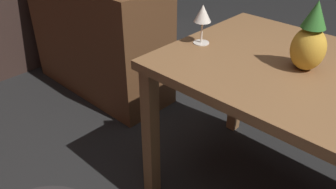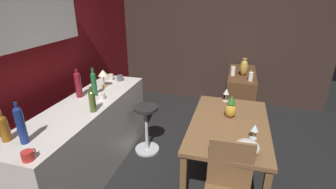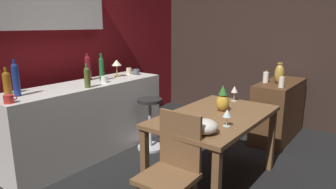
{
  "view_description": "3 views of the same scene",
  "coord_description": "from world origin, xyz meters",
  "px_view_note": "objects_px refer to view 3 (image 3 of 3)",
  "views": [
    {
      "loc": [
        -0.12,
        1.0,
        1.35
      ],
      "look_at": [
        0.41,
        0.44,
        0.88
      ],
      "focal_mm": 36.71,
      "sensor_mm": 36.0,
      "label": 1
    },
    {
      "loc": [
        -2.3,
        -0.23,
        2.05
      ],
      "look_at": [
        0.44,
        0.55,
        0.88
      ],
      "focal_mm": 26.35,
      "sensor_mm": 36.0,
      "label": 2
    },
    {
      "loc": [
        -2.3,
        -1.51,
        1.6
      ],
      "look_at": [
        0.37,
        0.52,
        0.79
      ],
      "focal_mm": 31.33,
      "sensor_mm": 36.0,
      "label": 3
    }
  ],
  "objects_px": {
    "sideboard_cabinet": "(278,110)",
    "wine_bottle_ruby": "(88,67)",
    "wine_glass_right": "(234,90)",
    "cup_slate": "(136,72)",
    "pineapple_centerpiece": "(223,100)",
    "counter_lamp": "(117,64)",
    "fruit_bowl": "(205,126)",
    "pillar_candle_tall": "(282,82)",
    "wine_bottle_olive": "(87,76)",
    "wine_bottle_green": "(102,68)",
    "wine_bottle_cobalt": "(16,79)",
    "cup_white": "(104,79)",
    "pillar_candle_short": "(266,77)",
    "wine_bottle_amber": "(7,82)",
    "wine_glass_left": "(227,114)",
    "cup_cream": "(129,71)",
    "cup_red": "(9,99)",
    "bar_stool": "(150,122)",
    "dining_table": "(215,123)",
    "chair_near_window": "(172,168)",
    "vase_brass": "(279,74)"
  },
  "relations": [
    {
      "from": "sideboard_cabinet",
      "to": "bar_stool",
      "type": "distance_m",
      "value": 1.85
    },
    {
      "from": "chair_near_window",
      "to": "vase_brass",
      "type": "distance_m",
      "value": 2.36
    },
    {
      "from": "wine_bottle_cobalt",
      "to": "cup_slate",
      "type": "relative_size",
      "value": 3.09
    },
    {
      "from": "wine_glass_left",
      "to": "pineapple_centerpiece",
      "type": "height_order",
      "value": "pineapple_centerpiece"
    },
    {
      "from": "bar_stool",
      "to": "pineapple_centerpiece",
      "type": "height_order",
      "value": "pineapple_centerpiece"
    },
    {
      "from": "sideboard_cabinet",
      "to": "chair_near_window",
      "type": "bearing_deg",
      "value": 178.3
    },
    {
      "from": "wine_glass_left",
      "to": "cup_cream",
      "type": "distance_m",
      "value": 2.1
    },
    {
      "from": "cup_slate",
      "to": "cup_cream",
      "type": "bearing_deg",
      "value": 92.2
    },
    {
      "from": "chair_near_window",
      "to": "wine_bottle_cobalt",
      "type": "relative_size",
      "value": 2.53
    },
    {
      "from": "sideboard_cabinet",
      "to": "pillar_candle_tall",
      "type": "relative_size",
      "value": 6.86
    },
    {
      "from": "wine_glass_right",
      "to": "cup_slate",
      "type": "xyz_separation_m",
      "value": [
        -0.05,
        1.48,
        0.07
      ]
    },
    {
      "from": "cup_white",
      "to": "cup_red",
      "type": "bearing_deg",
      "value": -177.24
    },
    {
      "from": "wine_glass_left",
      "to": "pillar_candle_tall",
      "type": "distance_m",
      "value": 1.54
    },
    {
      "from": "wine_glass_left",
      "to": "pillar_candle_tall",
      "type": "relative_size",
      "value": 0.95
    },
    {
      "from": "bar_stool",
      "to": "sideboard_cabinet",
      "type": "bearing_deg",
      "value": -40.63
    },
    {
      "from": "sideboard_cabinet",
      "to": "counter_lamp",
      "type": "distance_m",
      "value": 2.36
    },
    {
      "from": "wine_bottle_green",
      "to": "cup_cream",
      "type": "relative_size",
      "value": 3.23
    },
    {
      "from": "pineapple_centerpiece",
      "to": "counter_lamp",
      "type": "bearing_deg",
      "value": 86.1
    },
    {
      "from": "wine_bottle_olive",
      "to": "wine_bottle_green",
      "type": "height_order",
      "value": "wine_bottle_green"
    },
    {
      "from": "wine_glass_right",
      "to": "cup_white",
      "type": "relative_size",
      "value": 1.59
    },
    {
      "from": "sideboard_cabinet",
      "to": "wine_glass_left",
      "type": "bearing_deg",
      "value": -176.42
    },
    {
      "from": "cup_red",
      "to": "cup_slate",
      "type": "bearing_deg",
      "value": 4.59
    },
    {
      "from": "dining_table",
      "to": "cup_cream",
      "type": "bearing_deg",
      "value": 72.53
    },
    {
      "from": "cup_white",
      "to": "pillar_candle_short",
      "type": "distance_m",
      "value": 2.16
    },
    {
      "from": "wine_bottle_amber",
      "to": "wine_bottle_ruby",
      "type": "bearing_deg",
      "value": -1.75
    },
    {
      "from": "wine_bottle_cobalt",
      "to": "cup_slate",
      "type": "xyz_separation_m",
      "value": [
        1.65,
        -0.06,
        -0.14
      ]
    },
    {
      "from": "bar_stool",
      "to": "wine_glass_left",
      "type": "xyz_separation_m",
      "value": [
        -0.52,
        -1.32,
        0.49
      ]
    },
    {
      "from": "pineapple_centerpiece",
      "to": "counter_lamp",
      "type": "distance_m",
      "value": 1.67
    },
    {
      "from": "sideboard_cabinet",
      "to": "wine_bottle_ruby",
      "type": "bearing_deg",
      "value": 133.61
    },
    {
      "from": "bar_stool",
      "to": "wine_bottle_cobalt",
      "type": "relative_size",
      "value": 1.83
    },
    {
      "from": "fruit_bowl",
      "to": "wine_bottle_olive",
      "type": "distance_m",
      "value": 1.58
    },
    {
      "from": "counter_lamp",
      "to": "cup_slate",
      "type": "bearing_deg",
      "value": -18.89
    },
    {
      "from": "wine_bottle_amber",
      "to": "dining_table",
      "type": "bearing_deg",
      "value": -57.95
    },
    {
      "from": "cup_slate",
      "to": "counter_lamp",
      "type": "bearing_deg",
      "value": 161.11
    },
    {
      "from": "chair_near_window",
      "to": "dining_table",
      "type": "bearing_deg",
      "value": 3.51
    },
    {
      "from": "pineapple_centerpiece",
      "to": "wine_bottle_green",
      "type": "bearing_deg",
      "value": 96.72
    },
    {
      "from": "fruit_bowl",
      "to": "cup_slate",
      "type": "xyz_separation_m",
      "value": [
        1.05,
        1.73,
        0.14
      ]
    },
    {
      "from": "dining_table",
      "to": "sideboard_cabinet",
      "type": "distance_m",
      "value": 1.69
    },
    {
      "from": "wine_bottle_olive",
      "to": "pillar_candle_short",
      "type": "height_order",
      "value": "wine_bottle_olive"
    },
    {
      "from": "wine_bottle_amber",
      "to": "counter_lamp",
      "type": "height_order",
      "value": "wine_bottle_amber"
    },
    {
      "from": "sideboard_cabinet",
      "to": "fruit_bowl",
      "type": "height_order",
      "value": "fruit_bowl"
    },
    {
      "from": "dining_table",
      "to": "wine_bottle_olive",
      "type": "height_order",
      "value": "wine_bottle_olive"
    },
    {
      "from": "dining_table",
      "to": "pillar_candle_tall",
      "type": "height_order",
      "value": "pillar_candle_tall"
    },
    {
      "from": "fruit_bowl",
      "to": "pillar_candle_tall",
      "type": "distance_m",
      "value": 1.8
    },
    {
      "from": "sideboard_cabinet",
      "to": "cup_red",
      "type": "distance_m",
      "value": 3.37
    },
    {
      "from": "bar_stool",
      "to": "wine_bottle_ruby",
      "type": "distance_m",
      "value": 1.06
    },
    {
      "from": "sideboard_cabinet",
      "to": "pillar_candle_short",
      "type": "xyz_separation_m",
      "value": [
        -0.18,
        0.15,
        0.48
      ]
    },
    {
      "from": "wine_bottle_cobalt",
      "to": "counter_lamp",
      "type": "height_order",
      "value": "wine_bottle_cobalt"
    },
    {
      "from": "bar_stool",
      "to": "pineapple_centerpiece",
      "type": "relative_size",
      "value": 2.53
    },
    {
      "from": "fruit_bowl",
      "to": "cup_white",
      "type": "relative_size",
      "value": 2.0
    }
  ]
}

